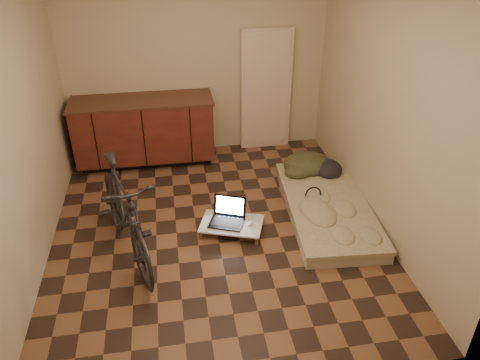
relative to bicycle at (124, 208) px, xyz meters
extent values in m
cube|color=brown|center=(0.92, 0.26, -0.56)|extent=(3.50, 4.00, 0.00)
cube|color=beige|center=(0.92, 2.26, 0.74)|extent=(3.50, 0.00, 2.60)
cube|color=beige|center=(0.92, -1.74, 0.74)|extent=(3.50, 0.00, 2.60)
cube|color=beige|center=(-0.83, 0.26, 0.74)|extent=(0.00, 4.00, 2.60)
cube|color=beige|center=(2.67, 0.26, 0.74)|extent=(0.00, 4.00, 2.60)
cube|color=black|center=(0.17, 2.00, -0.51)|extent=(1.70, 0.48, 0.10)
cube|color=#4A1A14|center=(0.17, 1.96, -0.07)|extent=(1.80, 0.60, 0.78)
cube|color=#4A291B|center=(0.17, 1.96, 0.34)|extent=(1.84, 0.62, 0.03)
cube|color=beige|center=(1.87, 2.20, 0.29)|extent=(0.70, 0.10, 1.70)
imported|color=black|center=(0.00, 0.00, 0.00)|extent=(1.00, 1.80, 1.12)
cube|color=#B0A08D|center=(2.22, 0.35, -0.50)|extent=(1.02, 1.92, 0.12)
cube|color=beige|center=(2.22, 0.35, -0.42)|extent=(1.04, 1.94, 0.04)
cube|color=brown|center=(0.74, 0.12, -0.51)|extent=(0.05, 0.05, 0.09)
cube|color=brown|center=(0.86, 0.47, -0.51)|extent=(0.05, 0.05, 0.09)
cube|color=brown|center=(1.31, -0.07, -0.51)|extent=(0.05, 0.05, 0.09)
cube|color=brown|center=(1.43, 0.28, -0.51)|extent=(0.05, 0.05, 0.09)
cube|color=silver|center=(1.08, 0.20, -0.46)|extent=(0.76, 0.62, 0.02)
cube|color=black|center=(1.03, 0.20, -0.44)|extent=(0.43, 0.37, 0.02)
cube|color=black|center=(1.09, 0.34, -0.32)|extent=(0.36, 0.20, 0.23)
cube|color=white|center=(1.09, 0.34, -0.32)|extent=(0.30, 0.16, 0.19)
ellipsoid|color=white|center=(1.28, 0.14, -0.43)|extent=(0.09, 0.10, 0.03)
camera|label=1|loc=(0.50, -3.87, 2.57)|focal=35.00mm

